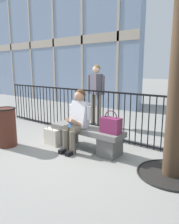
% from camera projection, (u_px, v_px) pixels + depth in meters
% --- Properties ---
extents(ground_plane, '(60.00, 60.00, 0.00)m').
position_uv_depth(ground_plane, '(86.00, 149.00, 4.42)').
color(ground_plane, gray).
extents(stone_bench, '(1.60, 0.44, 0.45)m').
position_uv_depth(stone_bench, '(86.00, 136.00, 4.37)').
color(stone_bench, slate).
rests_on(stone_bench, ground).
extents(seated_person_with_phone, '(0.52, 0.66, 1.21)m').
position_uv_depth(seated_person_with_phone, '(77.00, 118.00, 4.27)').
color(seated_person_with_phone, '#6B6051').
rests_on(seated_person_with_phone, ground).
extents(handbag_on_bench, '(0.38, 0.20, 0.42)m').
position_uv_depth(handbag_on_bench, '(111.00, 125.00, 3.95)').
color(handbag_on_bench, '#7A234C').
rests_on(handbag_on_bench, stone_bench).
extents(shopping_bag, '(0.36, 0.16, 0.45)m').
position_uv_depth(shopping_bag, '(52.00, 137.00, 4.63)').
color(shopping_bag, beige).
rests_on(shopping_bag, ground).
extents(bystander_at_railing, '(0.55, 0.36, 1.71)m').
position_uv_depth(bystander_at_railing, '(96.00, 91.00, 6.04)').
color(bystander_at_railing, '#6B6051').
rests_on(bystander_at_railing, ground).
extents(plaza_railing, '(7.22, 0.04, 1.11)m').
position_uv_depth(plaza_railing, '(108.00, 115.00, 4.92)').
color(plaza_railing, black).
rests_on(plaza_railing, ground).
extents(trash_can, '(0.43, 0.43, 0.82)m').
position_uv_depth(trash_can, '(6.00, 127.00, 4.52)').
color(trash_can, '#4C2319').
rests_on(trash_can, ground).
extents(building_facade_left, '(10.58, 0.43, 9.00)m').
position_uv_depth(building_facade_left, '(43.00, 8.00, 10.59)').
color(building_facade_left, '#7A8EAD').
rests_on(building_facade_left, ground).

